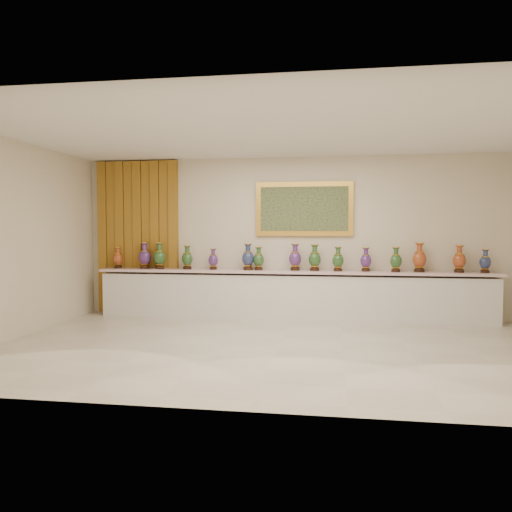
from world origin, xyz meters
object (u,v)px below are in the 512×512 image
(vase_0, at_px, (118,259))
(vase_1, at_px, (145,257))
(counter, at_px, (292,295))
(vase_2, at_px, (160,257))

(vase_0, relative_size, vase_1, 0.82)
(counter, xyz_separation_m, vase_2, (-2.52, -0.05, 0.69))
(counter, distance_m, vase_0, 3.44)
(vase_1, bearing_deg, vase_0, 177.46)
(counter, bearing_deg, vase_2, -178.88)
(vase_2, bearing_deg, counter, 1.12)
(counter, relative_size, vase_2, 14.49)
(vase_2, bearing_deg, vase_0, 176.27)
(vase_1, height_order, vase_2, vase_1)
(vase_1, distance_m, vase_2, 0.31)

